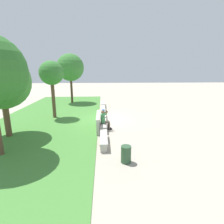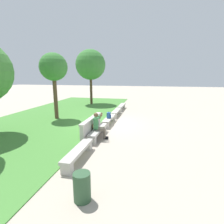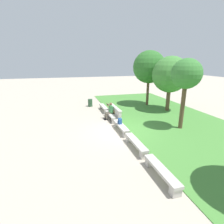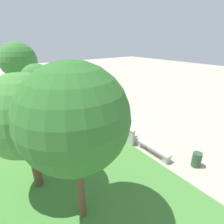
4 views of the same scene
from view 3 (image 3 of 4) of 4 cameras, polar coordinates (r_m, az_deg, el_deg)
ground_plane at (r=11.55m, az=2.91°, el=-6.25°), size 80.00×80.00×0.00m
grass_strip at (r=13.51m, az=20.88°, el=-3.87°), size 24.17×8.00×0.03m
bench_main at (r=16.01m, az=-2.70°, el=1.41°), size 2.21×0.40×0.45m
bench_near at (r=13.69m, az=-0.35°, el=-1.19°), size 2.21×0.40×0.45m
bench_mid at (r=11.44m, az=2.93°, el=-4.83°), size 2.21×0.40×0.45m
bench_far at (r=9.31m, az=7.84°, el=-10.15°), size 2.21×0.40×0.45m
bench_end at (r=7.42m, az=15.80°, el=-18.23°), size 2.21×0.40×0.45m
backrest_wall_with_plaque at (r=13.71m, az=1.01°, el=-0.25°), size 2.70×0.24×1.01m
person_photographer at (r=13.68m, az=-0.82°, el=0.67°), size 0.52×0.77×1.32m
backpack at (r=11.49m, az=2.57°, el=-3.04°), size 0.28×0.24×0.43m
tree_left_background at (r=12.12m, az=23.09°, el=11.11°), size 1.91×1.91×4.62m
tree_right_background at (r=18.08m, az=12.02°, el=14.13°), size 3.17×3.17×5.43m
tree_far_back at (r=16.46m, az=18.49°, el=11.49°), size 3.16×3.16×4.86m
trash_bin at (r=17.72m, az=-7.13°, el=3.00°), size 0.44×0.44×0.75m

